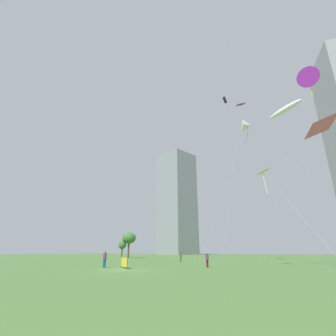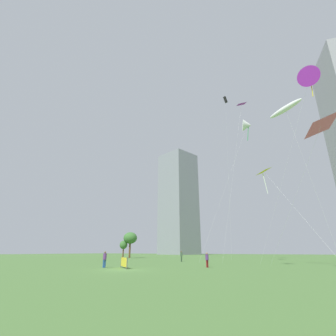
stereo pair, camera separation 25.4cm
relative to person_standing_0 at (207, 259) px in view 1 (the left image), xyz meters
name	(u,v)px [view 1 (the left image)]	position (x,y,z in m)	size (l,w,h in m)	color
ground	(123,270)	(-5.50, -7.71, -0.90)	(280.00, 280.00, 0.00)	#4C7538
person_standing_0	(207,259)	(0.00, 0.00, 0.00)	(0.35, 0.35, 1.56)	maroon
person_standing_1	(181,255)	(-9.59, 12.61, 0.10)	(0.38, 0.38, 1.73)	#3F593F
person_standing_2	(105,258)	(-9.65, -5.86, 0.07)	(0.37, 0.37, 1.68)	#1E478C
kite_flying_0	(241,105)	(1.40, 21.88, 31.89)	(5.19, 9.74, 33.54)	silver
kite_flying_1	(246,126)	(3.28, 15.11, 22.93)	(10.05, 5.59, 25.01)	silver
kite_flying_2	(225,101)	(-0.09, 14.22, 28.86)	(3.95, 8.45, 30.68)	silver
kite_flying_3	(321,127)	(13.10, 0.03, 12.98)	(9.53, 9.63, 14.46)	silver
kite_flying_4	(309,78)	(13.73, 6.95, 23.64)	(12.07, 7.27, 26.22)	silver
kite_flying_5	(264,173)	(6.49, 4.54, 10.19)	(7.27, 6.84, 11.81)	silver
kite_flying_6	(285,110)	(10.13, 3.10, 17.63)	(4.93, 4.94, 19.07)	silver
park_tree_1	(122,245)	(-33.70, 26.10, 2.33)	(2.02, 2.02, 4.38)	brown
park_tree_2	(129,238)	(-32.15, 26.89, 4.09)	(3.61, 3.61, 6.56)	brown
distant_highrise_0	(177,202)	(-52.95, 95.33, 27.33)	(17.16, 16.50, 56.45)	gray
event_banner	(124,262)	(-7.20, -5.52, -0.30)	(2.46, 2.00, 1.11)	#4C4C4C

